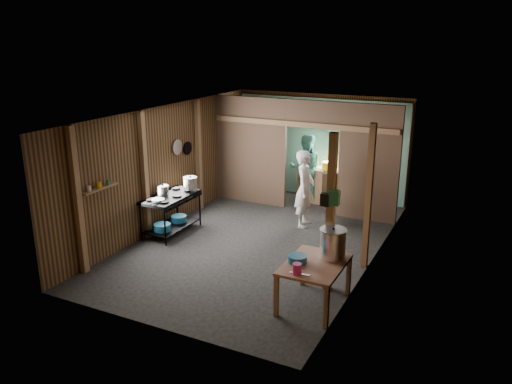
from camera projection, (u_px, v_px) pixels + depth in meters
The scene contains 41 objects.
floor at pixel (260, 241), 10.30m from camera, with size 4.50×7.00×0.00m, color black.
ceiling at pixel (261, 113), 9.53m from camera, with size 4.50×7.00×0.00m, color #292726.
wall_back at pixel (320, 146), 12.91m from camera, with size 4.50×0.00×2.60m, color brown.
wall_front at pixel (149, 243), 6.92m from camera, with size 4.50×0.00×2.60m, color brown.
wall_left at pixel (166, 167), 10.86m from camera, with size 0.00×7.00×2.60m, color brown.
wall_right at pixel (375, 195), 8.96m from camera, with size 0.00×7.00×2.60m, color brown.
partition_left at pixel (251, 151), 12.36m from camera, with size 1.85×0.10×2.60m, color brown.
partition_right at pixel (369, 163), 11.13m from camera, with size 1.35×0.10×2.60m, color brown.
partition_header at pixel (313, 114), 11.39m from camera, with size 1.30×0.10×0.60m, color brown.
turquoise_panel at pixel (320, 148), 12.87m from camera, with size 4.40×0.06×2.50m, color #719B95.
back_counter at pixel (323, 186), 12.57m from camera, with size 1.20×0.50×0.85m, color #946A4C.
wall_clock at pixel (330, 123), 12.54m from camera, with size 0.20×0.20×0.03m, color beige.
post_left_a at pixel (78, 202), 8.61m from camera, with size 0.10×0.12×2.60m, color #946A4C.
post_left_b at pixel (145, 176), 10.15m from camera, with size 0.10×0.12×2.60m, color #946A4C.
post_left_c at pixel (199, 156), 11.86m from camera, with size 0.10×0.12×2.60m, color #946A4C.
post_right at pixel (369, 198), 8.82m from camera, with size 0.10×0.12×2.60m, color #946A4C.
post_free at pixel (330, 214), 8.02m from camera, with size 0.12×0.12×2.60m, color #946A4C.
cross_beam at pixel (302, 124), 11.53m from camera, with size 4.40×0.12×0.12m, color #946A4C.
pan_lid_big at pixel (177, 147), 11.08m from camera, with size 0.34×0.34×0.03m, color gray.
pan_lid_small at pixel (188, 148), 11.46m from camera, with size 0.30×0.30×0.03m, color black.
wall_shelf at pixel (100, 189), 8.99m from camera, with size 0.14×0.80×0.03m, color #946A4C.
jar_white at pixel (89, 189), 8.76m from camera, with size 0.07×0.07×0.10m, color beige.
jar_yellow at pixel (99, 185), 8.97m from camera, with size 0.08×0.08×0.10m, color #F1AD08.
jar_green at pixel (108, 182), 9.16m from camera, with size 0.06×0.06×0.10m, color #1D643D.
bag_white at pixel (330, 183), 7.97m from camera, with size 0.22×0.15×0.32m, color beige.
bag_green at pixel (334, 197), 7.85m from camera, with size 0.16×0.12×0.24m, color #1D643D.
bag_black at pixel (325, 200), 7.91m from camera, with size 0.14×0.10×0.20m, color black.
gas_range at pixel (171, 214), 10.63m from camera, with size 0.71×1.39×0.82m, color black, non-canonical shape.
prep_table at pixel (314, 284), 7.79m from camera, with size 0.86×1.18×0.70m, color #A17461, non-canonical shape.
stove_pot_large at pixel (190, 184), 10.83m from camera, with size 0.30×0.30×0.31m, color silver, non-canonical shape.
stove_pot_med at pixel (163, 191), 10.55m from camera, with size 0.25×0.25×0.22m, color silver, non-canonical shape.
frying_pan at pixel (158, 200), 10.15m from camera, with size 0.27×0.49×0.06m, color gray, non-canonical shape.
blue_tub_front at pixel (162, 227), 10.41m from camera, with size 0.35×0.35×0.14m, color #195E85.
blue_tub_back at pixel (179, 219), 10.91m from camera, with size 0.33×0.33×0.13m, color #195E85.
stock_pot at pixel (333, 244), 7.82m from camera, with size 0.42×0.42×0.49m, color silver, non-canonical shape.
wash_basin at pixel (297, 259), 7.71m from camera, with size 0.29×0.29×0.11m, color #195E85.
pink_bucket at pixel (297, 269), 7.33m from camera, with size 0.13×0.13×0.16m, color #C92978.
knife at pixel (299, 274), 7.34m from camera, with size 0.30×0.04×0.01m, color silver.
yellow_tub at pixel (329, 166), 12.36m from camera, with size 0.35×0.35×0.19m, color #F1AD08.
cook at pixel (305, 189), 10.90m from camera, with size 0.61×0.40×1.68m, color white.
worker_back at pixel (305, 168), 12.52m from camera, with size 0.82×0.64×1.70m, color teal.
Camera 1 is at (4.14, -8.59, 4.02)m, focal length 35.73 mm.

